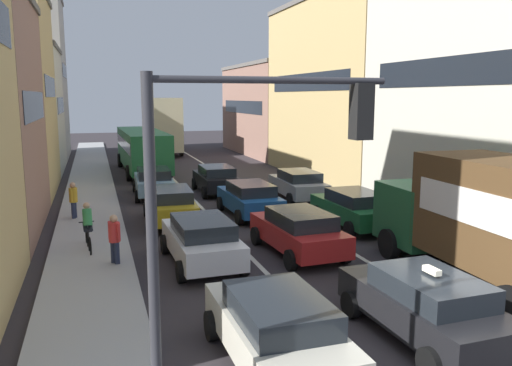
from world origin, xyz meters
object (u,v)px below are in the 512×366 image
(bus_far_queue_secondary, at_px, (163,122))
(pedestrian_near_kerb, at_px, (114,238))
(sedan_centre_lane_second, at_px, (299,231))
(wagon_right_lane_far, at_px, (298,184))
(taxi_centre_lane_front, at_px, (425,304))
(cyclist_on_sidewalk, at_px, (88,228))
(sedan_left_lane_fourth, at_px, (154,181))
(sedan_right_lane_behind_truck, at_px, (354,208))
(wagon_left_lane_second, at_px, (202,239))
(removalist_box_truck, at_px, (488,216))
(sedan_left_lane_front, at_px, (276,328))
(bus_mid_queue_primary, at_px, (142,147))
(sedan_left_lane_third, at_px, (171,204))
(pedestrian_mid_sidewalk, at_px, (73,199))
(hatchback_centre_lane_third, at_px, (250,198))
(traffic_light_pole, at_px, (239,193))
(coupe_centre_lane_fourth, at_px, (216,179))

(bus_far_queue_secondary, bearing_deg, pedestrian_near_kerb, 172.63)
(sedan_centre_lane_second, xyz_separation_m, wagon_right_lane_far, (3.47, 8.62, 0.00))
(taxi_centre_lane_front, height_order, cyclist_on_sidewalk, cyclist_on_sidewalk)
(taxi_centre_lane_front, xyz_separation_m, sedan_left_lane_fourth, (-3.70, 18.18, -0.00))
(sedan_right_lane_behind_truck, relative_size, pedestrian_near_kerb, 2.61)
(wagon_left_lane_second, height_order, sedan_left_lane_fourth, same)
(removalist_box_truck, height_order, sedan_centre_lane_second, removalist_box_truck)
(cyclist_on_sidewalk, bearing_deg, bus_far_queue_secondary, -17.21)
(sedan_left_lane_fourth, relative_size, sedan_right_lane_behind_truck, 1.01)
(sedan_left_lane_front, height_order, wagon_right_lane_far, same)
(sedan_left_lane_front, height_order, bus_mid_queue_primary, bus_mid_queue_primary)
(sedan_left_lane_third, xyz_separation_m, pedestrian_near_kerb, (-2.43, -5.16, 0.15))
(sedan_centre_lane_second, xyz_separation_m, pedestrian_mid_sidewalk, (-7.25, 7.09, 0.15))
(bus_mid_queue_primary, bearing_deg, sedan_left_lane_third, 177.51)
(removalist_box_truck, xyz_separation_m, taxi_centre_lane_front, (-3.51, -2.28, -1.18))
(bus_mid_queue_primary, bearing_deg, sedan_left_lane_front, 178.52)
(sedan_left_lane_front, bearing_deg, sedan_left_lane_third, 0.50)
(sedan_left_lane_third, bearing_deg, pedestrian_mid_sidewalk, 70.42)
(removalist_box_truck, height_order, bus_mid_queue_primary, removalist_box_truck)
(hatchback_centre_lane_third, bearing_deg, wagon_right_lane_far, -52.00)
(taxi_centre_lane_front, bearing_deg, sedan_left_lane_fourth, 9.55)
(hatchback_centre_lane_third, bearing_deg, pedestrian_near_kerb, 131.20)
(removalist_box_truck, xyz_separation_m, wagon_left_lane_second, (-7.05, 4.17, -1.18))
(sedan_centre_lane_second, distance_m, sedan_left_lane_third, 6.51)
(wagon_left_lane_second, distance_m, sedan_right_lane_behind_truck, 7.27)
(removalist_box_truck, distance_m, wagon_left_lane_second, 8.27)
(removalist_box_truck, relative_size, sedan_centre_lane_second, 1.76)
(taxi_centre_lane_front, xyz_separation_m, cyclist_on_sidewalk, (-6.91, 8.73, 0.05))
(traffic_light_pole, relative_size, pedestrian_near_kerb, 3.31)
(removalist_box_truck, bearing_deg, sedan_left_lane_fourth, 25.58)
(removalist_box_truck, bearing_deg, coupe_centre_lane_fourth, 14.94)
(sedan_left_lane_front, xyz_separation_m, bus_mid_queue_primary, (-0.03, 27.08, 0.96))
(wagon_right_lane_far, height_order, pedestrian_mid_sidewalk, pedestrian_mid_sidewalk)
(sedan_centre_lane_second, relative_size, coupe_centre_lane_fourth, 1.02)
(sedan_left_lane_third, bearing_deg, taxi_centre_lane_front, -160.40)
(sedan_left_lane_third, xyz_separation_m, cyclist_on_sidewalk, (-3.22, -3.35, 0.05))
(traffic_light_pole, relative_size, wagon_right_lane_far, 1.26)
(sedan_left_lane_third, relative_size, sedan_left_lane_fourth, 1.00)
(sedan_right_lane_behind_truck, height_order, pedestrian_mid_sidewalk, pedestrian_mid_sidewalk)
(removalist_box_truck, xyz_separation_m, sedan_centre_lane_second, (-3.78, 4.27, -1.18))
(sedan_centre_lane_second, bearing_deg, cyclist_on_sidewalk, 68.40)
(wagon_left_lane_second, relative_size, coupe_centre_lane_fourth, 1.01)
(pedestrian_mid_sidewalk, bearing_deg, removalist_box_truck, 151.89)
(bus_mid_queue_primary, bearing_deg, sedan_left_lane_fourth, 176.81)
(cyclist_on_sidewalk, xyz_separation_m, pedestrian_mid_sidewalk, (-0.60, 4.91, 0.10))
(taxi_centre_lane_front, height_order, wagon_left_lane_second, taxi_centre_lane_front)
(traffic_light_pole, bearing_deg, sedan_left_lane_fourth, 87.34)
(bus_far_queue_secondary, relative_size, cyclist_on_sidewalk, 6.13)
(sedan_left_lane_fourth, distance_m, bus_far_queue_secondary, 21.83)
(taxi_centre_lane_front, bearing_deg, wagon_left_lane_second, 26.80)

